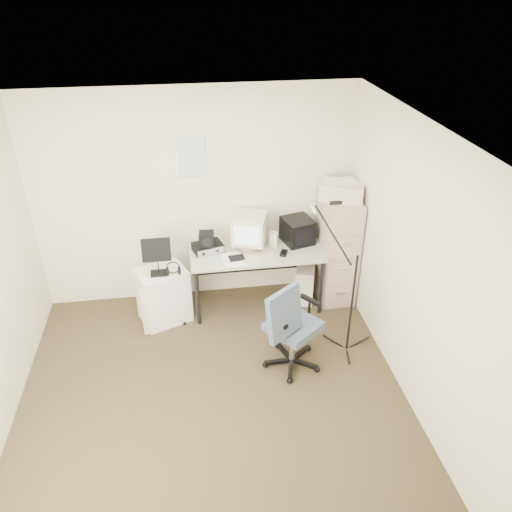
{
  "coord_description": "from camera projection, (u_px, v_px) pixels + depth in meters",
  "views": [
    {
      "loc": [
        -0.11,
        -3.4,
        3.54
      ],
      "look_at": [
        0.55,
        0.95,
        0.95
      ],
      "focal_mm": 35.0,
      "sensor_mm": 36.0,
      "label": 1
    }
  ],
  "objects": [
    {
      "name": "headphones",
      "position": [
        173.0,
        270.0,
        5.35
      ],
      "size": [
        0.2,
        0.2,
        0.03
      ],
      "primitive_type": "torus",
      "rotation": [
        0.0,
        0.0,
        0.24
      ],
      "color": "black",
      "rests_on": "side_cart"
    },
    {
      "name": "music_stand",
      "position": [
        157.0,
        256.0,
        5.28
      ],
      "size": [
        0.34,
        0.27,
        0.44
      ],
      "primitive_type": "cube",
      "rotation": [
        0.0,
        0.0,
        -0.44
      ],
      "color": "black",
      "rests_on": "side_cart"
    },
    {
      "name": "desk",
      "position": [
        256.0,
        277.0,
        5.83
      ],
      "size": [
        1.5,
        0.7,
        0.73
      ],
      "primitive_type": "cube",
      "color": "#B1B19F",
      "rests_on": "floor"
    },
    {
      "name": "pc_tower",
      "position": [
        305.0,
        280.0,
        6.04
      ],
      "size": [
        0.35,
        0.52,
        0.45
      ],
      "primitive_type": "cube",
      "rotation": [
        0.0,
        0.0,
        -0.32
      ],
      "color": "beige",
      "rests_on": "floor"
    },
    {
      "name": "floor",
      "position": [
        214.0,
        398.0,
        4.7
      ],
      "size": [
        3.6,
        3.6,
        0.01
      ],
      "primitive_type": "cube",
      "color": "#362E1B",
      "rests_on": "ground"
    },
    {
      "name": "wall_right",
      "position": [
        416.0,
        270.0,
        4.3
      ],
      "size": [
        0.02,
        3.6,
        2.5
      ],
      "primitive_type": "cube",
      "color": "beige",
      "rests_on": "ground"
    },
    {
      "name": "printer",
      "position": [
        342.0,
        191.0,
        5.45
      ],
      "size": [
        0.56,
        0.47,
        0.18
      ],
      "primitive_type": "cube",
      "rotation": [
        0.0,
        0.0,
        -0.38
      ],
      "color": "beige",
      "rests_on": "filing_cabinet"
    },
    {
      "name": "keyboard",
      "position": [
        256.0,
        255.0,
        5.53
      ],
      "size": [
        0.42,
        0.28,
        0.02
      ],
      "primitive_type": "cube",
      "rotation": [
        0.0,
        0.0,
        0.38
      ],
      "color": "beige",
      "rests_on": "desk"
    },
    {
      "name": "radio_receiver",
      "position": [
        208.0,
        247.0,
        5.61
      ],
      "size": [
        0.37,
        0.31,
        0.09
      ],
      "primitive_type": "cube",
      "rotation": [
        0.0,
        0.0,
        0.27
      ],
      "color": "black",
      "rests_on": "desk"
    },
    {
      "name": "crt_monitor",
      "position": [
        250.0,
        231.0,
        5.62
      ],
      "size": [
        0.46,
        0.47,
        0.4
      ],
      "primitive_type": "cube",
      "rotation": [
        0.0,
        0.0,
        -0.31
      ],
      "color": "beige",
      "rests_on": "desk"
    },
    {
      "name": "wall_back",
      "position": [
        196.0,
        199.0,
        5.6
      ],
      "size": [
        3.6,
        0.02,
        2.5
      ],
      "primitive_type": "cube",
      "color": "beige",
      "rests_on": "ground"
    },
    {
      "name": "wall_front",
      "position": [
        230.0,
        484.0,
        2.53
      ],
      "size": [
        3.6,
        0.02,
        2.5
      ],
      "primitive_type": "cube",
      "color": "beige",
      "rests_on": "ground"
    },
    {
      "name": "side_cart",
      "position": [
        164.0,
        295.0,
        5.59
      ],
      "size": [
        0.63,
        0.58,
        0.64
      ],
      "primitive_type": "cube",
      "rotation": [
        0.0,
        0.0,
        0.38
      ],
      "color": "white",
      "rests_on": "floor"
    },
    {
      "name": "wall_calendar",
      "position": [
        192.0,
        157.0,
        5.34
      ],
      "size": [
        0.3,
        0.02,
        0.44
      ],
      "primitive_type": "cube",
      "color": "white",
      "rests_on": "wall_back"
    },
    {
      "name": "crt_tv",
      "position": [
        298.0,
        231.0,
        5.75
      ],
      "size": [
        0.39,
        0.4,
        0.29
      ],
      "primitive_type": "cube",
      "rotation": [
        0.0,
        0.0,
        0.26
      ],
      "color": "black",
      "rests_on": "desk"
    },
    {
      "name": "desk_speaker",
      "position": [
        274.0,
        239.0,
        5.7
      ],
      "size": [
        0.11,
        0.11,
        0.17
      ],
      "primitive_type": "cube",
      "rotation": [
        0.0,
        0.0,
        -0.31
      ],
      "color": "beige",
      "rests_on": "desk"
    },
    {
      "name": "office_chair",
      "position": [
        293.0,
        324.0,
        4.84
      ],
      "size": [
        0.82,
        0.82,
        1.01
      ],
      "primitive_type": "cube",
      "rotation": [
        0.0,
        0.0,
        0.66
      ],
      "color": "#363E4B",
      "rests_on": "floor"
    },
    {
      "name": "mic_stand",
      "position": [
        354.0,
        290.0,
        4.93
      ],
      "size": [
        0.03,
        0.03,
        1.49
      ],
      "primitive_type": "cylinder",
      "rotation": [
        0.0,
        0.0,
        1.92
      ],
      "color": "black",
      "rests_on": "floor"
    },
    {
      "name": "ceiling",
      "position": [
        198.0,
        137.0,
        3.43
      ],
      "size": [
        3.6,
        3.6,
        0.01
      ],
      "primitive_type": "cube",
      "color": "white",
      "rests_on": "ground"
    },
    {
      "name": "mouse",
      "position": [
        284.0,
        253.0,
        5.56
      ],
      "size": [
        0.11,
        0.14,
        0.04
      ],
      "primitive_type": "cube",
      "rotation": [
        0.0,
        0.0,
        -0.41
      ],
      "color": "black",
      "rests_on": "desk"
    },
    {
      "name": "radio_speaker",
      "position": [
        207.0,
        239.0,
        5.52
      ],
      "size": [
        0.18,
        0.17,
        0.16
      ],
      "primitive_type": "cube",
      "rotation": [
        0.0,
        0.0,
        -0.12
      ],
      "color": "black",
      "rests_on": "radio_receiver"
    },
    {
      "name": "filing_cabinet",
      "position": [
        336.0,
        249.0,
        5.84
      ],
      "size": [
        0.4,
        0.6,
        1.3
      ],
      "primitive_type": "cube",
      "color": "tan",
      "rests_on": "floor"
    },
    {
      "name": "papers",
      "position": [
        233.0,
        259.0,
        5.45
      ],
      "size": [
        0.24,
        0.3,
        0.02
      ],
      "primitive_type": "cube",
      "rotation": [
        0.0,
        0.0,
        0.11
      ],
      "color": "white",
      "rests_on": "desk"
    }
  ]
}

